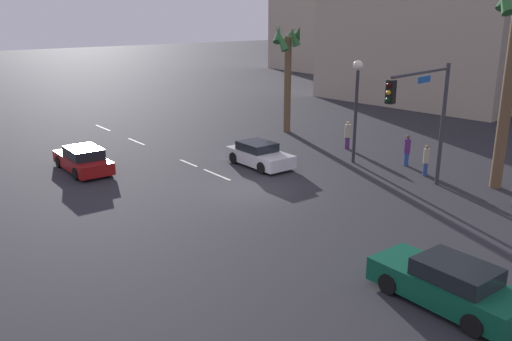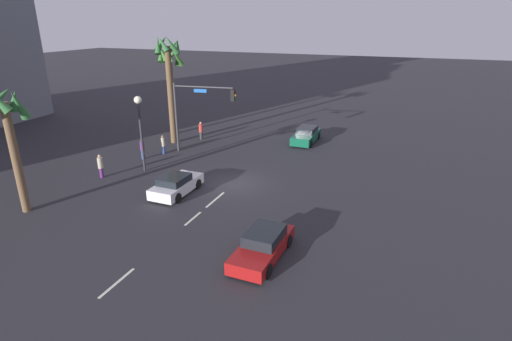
% 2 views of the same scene
% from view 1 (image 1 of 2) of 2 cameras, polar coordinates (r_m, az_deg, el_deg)
% --- Properties ---
extents(ground_plane, '(220.00, 220.00, 0.00)m').
position_cam_1_polar(ground_plane, '(25.63, -0.46, -2.03)').
color(ground_plane, '#28282D').
extents(lane_stripe_0, '(2.56, 0.14, 0.01)m').
position_cam_1_polar(lane_stripe_0, '(40.90, -16.12, 4.43)').
color(lane_stripe_0, silver).
rests_on(lane_stripe_0, ground_plane).
extents(lane_stripe_1, '(2.32, 0.14, 0.01)m').
position_cam_1_polar(lane_stripe_1, '(35.92, -12.71, 3.04)').
color(lane_stripe_1, silver).
rests_on(lane_stripe_1, ground_plane).
extents(lane_stripe_2, '(1.81, 0.14, 0.01)m').
position_cam_1_polar(lane_stripe_2, '(30.26, -7.24, 0.79)').
color(lane_stripe_2, silver).
rests_on(lane_stripe_2, ground_plane).
extents(lane_stripe_3, '(2.48, 0.14, 0.01)m').
position_cam_1_polar(lane_stripe_3, '(27.95, -4.22, -0.46)').
color(lane_stripe_3, silver).
rests_on(lane_stripe_3, ground_plane).
extents(car_0, '(4.60, 2.00, 1.33)m').
position_cam_1_polar(car_0, '(29.90, -18.07, 1.10)').
color(car_0, maroon).
rests_on(car_0, ground_plane).
extents(car_1, '(4.51, 1.93, 1.41)m').
position_cam_1_polar(car_1, '(16.64, 19.91, -11.43)').
color(car_1, '#0F5138').
rests_on(car_1, ground_plane).
extents(car_2, '(4.13, 1.96, 1.30)m').
position_cam_1_polar(car_2, '(29.43, 0.35, 1.69)').
color(car_2, silver).
rests_on(car_2, ground_plane).
extents(traffic_signal, '(0.99, 5.43, 5.93)m').
position_cam_1_polar(traffic_signal, '(25.31, 17.78, 6.44)').
color(traffic_signal, '#38383D').
rests_on(traffic_signal, ground_plane).
extents(streetlamp, '(0.56, 0.56, 5.72)m').
position_cam_1_polar(streetlamp, '(29.89, 10.77, 8.36)').
color(streetlamp, '#2D2D33').
rests_on(streetlamp, ground_plane).
extents(pedestrian_0, '(0.41, 0.41, 1.65)m').
position_cam_1_polar(pedestrian_0, '(28.88, 17.79, 1.14)').
color(pedestrian_0, '#2D478C').
rests_on(pedestrian_0, ground_plane).
extents(pedestrian_1, '(0.39, 0.39, 1.76)m').
position_cam_1_polar(pedestrian_1, '(33.50, 9.81, 3.84)').
color(pedestrian_1, '#59266B').
rests_on(pedestrian_1, ground_plane).
extents(pedestrian_2, '(0.46, 0.46, 1.74)m').
position_cam_1_polar(pedestrian_2, '(30.51, 15.91, 2.17)').
color(pedestrian_2, '#2D478C').
rests_on(pedestrian_2, ground_plane).
extents(palm_tree_0, '(2.32, 2.54, 7.53)m').
position_cam_1_polar(palm_tree_0, '(37.36, 3.38, 12.16)').
color(palm_tree_0, brown).
rests_on(palm_tree_0, ground_plane).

